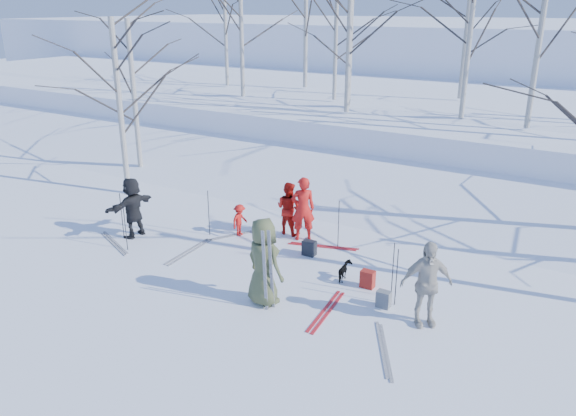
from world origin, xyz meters
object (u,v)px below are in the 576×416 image
Objects in this scene: backpack_red at (368,279)px; skier_grey_west at (133,207)px; skier_olive_center at (264,262)px; skier_cream_east at (426,284)px; skier_red_north at (303,209)px; backpack_grey at (384,299)px; skier_redor_behind at (288,208)px; skier_red_seated at (240,220)px; dog at (345,272)px; backpack_dark at (309,248)px.

skier_grey_west is at bearing -174.96° from backpack_red.
skier_olive_center is 4.73× the size of backpack_red.
skier_grey_west is (-8.59, 0.26, -0.06)m from skier_cream_east.
skier_red_north is at bearing 148.39° from backpack_red.
skier_cream_east reaches higher than backpack_grey.
skier_olive_center is 1.29× the size of skier_redor_behind.
skier_olive_center is 2.61m from backpack_red.
skier_red_north is at bearing -66.77° from skier_red_seated.
skier_redor_behind is 3.83m from backpack_red.
skier_redor_behind is 4.06× the size of backpack_grey.
dog is 1.38× the size of backpack_dark.
skier_grey_west is at bearing 123.49° from skier_red_seated.
backpack_red is at bearing 110.91° from skier_red_north.
skier_cream_east is 4.87× the size of backpack_grey.
skier_olive_center is at bearing -152.90° from backpack_grey.
backpack_red is (4.41, -1.00, -0.26)m from skier_red_seated.
skier_olive_center is at bearing 116.33° from skier_redor_behind.
backpack_grey is at bearing 130.06° from skier_cream_east.
skier_grey_west is at bearing -8.94° from skier_red_north.
dog is at bearing 148.42° from skier_redor_behind.
backpack_red is at bearing 97.85° from skier_grey_west.
dog is 1.45m from backpack_grey.
skier_red_seated is 4.53m from backpack_red.
backpack_grey is at bearing -44.54° from backpack_red.
backpack_grey is 3.11m from backpack_dark.
skier_redor_behind is at bearing 141.60° from backpack_dark.
skier_olive_center reaches higher than backpack_red.
dog is at bearing -103.19° from skier_red_seated.
skier_red_seated is (-1.68, -0.68, -0.45)m from skier_red_north.
backpack_grey is (3.98, -2.51, -0.58)m from skier_redor_behind.
backpack_dark is at bearing 117.52° from skier_cream_east.
backpack_dark is at bearing 144.05° from skier_redor_behind.
backpack_grey is at bearing -106.95° from skier_red_seated.
skier_olive_center is 1.15× the size of skier_grey_west.
skier_cream_east reaches higher than skier_red_north.
skier_grey_west is at bearing 140.90° from skier_cream_east.
skier_grey_west is (-4.22, -2.29, -0.05)m from skier_red_north.
skier_redor_behind reaches higher than skier_red_seated.
skier_olive_center is at bearing -134.98° from skier_red_seated.
skier_olive_center is 3.45m from skier_cream_east.
skier_red_seated is at bearing -26.19° from dog.
backpack_red is 0.94m from backpack_grey.
skier_red_seated is at bearing 125.45° from skier_cream_east.
skier_cream_east is at bearing -106.10° from skier_red_seated.
skier_olive_center is 2.14× the size of skier_red_seated.
dog is (1.06, 1.88, -0.76)m from skier_olive_center.
skier_grey_west is (-5.28, 1.24, -0.13)m from skier_olive_center.
skier_olive_center reaches higher than skier_cream_east.
skier_red_north is at bearing 121.34° from skier_grey_west.
skier_cream_east reaches higher than skier_redor_behind.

